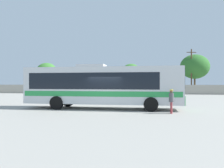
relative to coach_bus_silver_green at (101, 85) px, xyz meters
name	(u,v)px	position (x,y,z in m)	size (l,w,h in m)	color
ground_plane	(121,100)	(0.53, 9.24, -1.88)	(300.00, 300.00, 0.00)	gray
perimeter_wall	(131,89)	(0.53, 24.87, -1.03)	(80.00, 0.30, 1.70)	#9E998C
coach_bus_silver_green	(101,85)	(0.00, 0.00, 0.00)	(12.33, 2.89, 3.52)	silver
attendant_by_bus_door	(171,100)	(5.24, -2.15, -0.96)	(0.34, 0.34, 1.62)	#99383D
parked_car_leftmost_white	(54,90)	(-13.06, 21.39, -1.10)	(4.38, 2.03, 1.47)	silver
parked_car_second_white	(83,90)	(-7.66, 21.57, -1.07)	(4.51, 2.05, 1.55)	silver
parked_car_third_grey	(120,90)	(-1.00, 21.09, -1.12)	(4.07, 2.08, 1.43)	slate
utility_pole_near	(191,71)	(11.77, 26.78, 2.49)	(1.78, 0.52, 8.38)	#4C3823
roadside_tree_left	(47,72)	(-18.71, 30.79, 2.70)	(4.58, 4.58, 6.54)	brown
roadside_tree_midleft	(97,71)	(-7.22, 31.38, 2.75)	(3.74, 3.74, 6.24)	brown
roadside_tree_midright	(131,72)	(0.23, 30.72, 2.48)	(4.03, 4.03, 6.09)	brown
roadside_tree_right	(195,67)	(12.75, 28.75, 3.33)	(5.58, 5.58, 7.60)	brown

